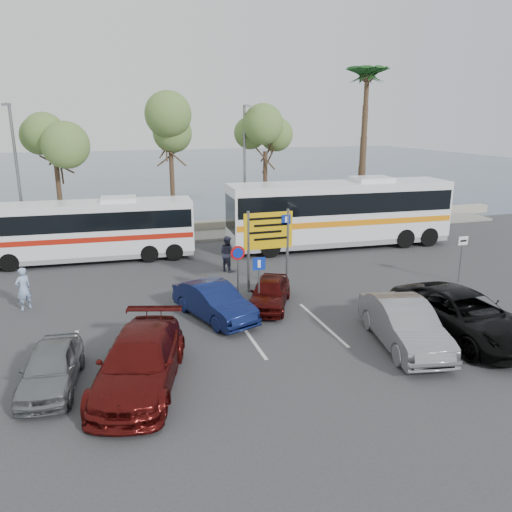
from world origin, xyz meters
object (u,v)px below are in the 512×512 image
object	(u,v)px
direction_sign	(268,237)
suv_black	(463,315)
car_red	(270,292)
pedestrian_near	(23,289)
street_lamp_right	(245,164)
car_blue	(214,301)
pedestrian_far	(227,254)
street_lamp_left	(17,171)
coach_bus_left	(89,232)
car_silver_a	(51,367)
car_maroon	(140,362)
car_silver_b	(404,324)
coach_bus_right	(339,215)

from	to	relation	value
direction_sign	suv_black	bearing A→B (deg)	-53.67
car_red	pedestrian_near	xyz separation A→B (m)	(-9.40, 2.69, 0.25)
street_lamp_right	car_blue	xyz separation A→B (m)	(-5.00, -12.77, -3.92)
car_red	pedestrian_far	distance (m)	5.28
street_lamp_left	coach_bus_left	xyz separation A→B (m)	(3.50, -3.02, -3.03)
car_silver_a	car_maroon	bearing A→B (deg)	-9.35
car_blue	direction_sign	bearing A→B (deg)	19.49
car_red	coach_bus_left	bearing A→B (deg)	153.66
car_silver_a	suv_black	distance (m)	13.45
car_blue	car_silver_b	distance (m)	6.95
street_lamp_right	car_red	distance (m)	13.16
coach_bus_right	direction_sign	bearing A→B (deg)	-136.89
coach_bus_right	suv_black	distance (m)	12.88
street_lamp_left	pedestrian_far	xyz separation A→B (m)	(10.00, -7.02, -3.70)
coach_bus_right	car_silver_a	world-z (taller)	coach_bus_right
street_lamp_right	suv_black	distance (m)	17.64
coach_bus_right	suv_black	bearing A→B (deg)	-97.16
street_lamp_right	direction_sign	size ratio (longest dim) A/B	2.23
pedestrian_near	coach_bus_right	bearing A→B (deg)	160.56
street_lamp_right	car_silver_a	bearing A→B (deg)	-122.83
car_blue	suv_black	distance (m)	8.95
car_maroon	pedestrian_near	xyz separation A→B (m)	(-3.87, 7.44, 0.12)
street_lamp_right	car_silver_b	size ratio (longest dim) A/B	1.71
street_lamp_right	coach_bus_right	size ratio (longest dim) A/B	0.61
coach_bus_right	car_maroon	size ratio (longest dim) A/B	2.54
car_silver_a	car_red	xyz separation A→B (m)	(7.93, 4.05, -0.00)
coach_bus_left	car_maroon	distance (m)	14.09
coach_bus_right	pedestrian_far	world-z (taller)	coach_bus_right
coach_bus_right	car_red	xyz separation A→B (m)	(-7.10, -8.03, -1.27)
coach_bus_left	car_maroon	bearing A→B (deg)	-84.42
car_red	suv_black	distance (m)	7.24
street_lamp_right	car_silver_b	distance (m)	17.45
car_silver_b	car_maroon	bearing A→B (deg)	-169.54
street_lamp_left	pedestrian_near	size ratio (longest dim) A/B	4.61
car_red	street_lamp_left	bearing A→B (deg)	157.23
street_lamp_left	car_silver_a	distance (m)	16.98
car_blue	pedestrian_far	world-z (taller)	pedestrian_far
coach_bus_left	street_lamp_left	bearing A→B (deg)	139.22
direction_sign	car_maroon	xyz separation A→B (m)	(-6.14, -6.70, -1.68)
pedestrian_far	coach_bus_left	bearing A→B (deg)	25.52
car_silver_a	car_silver_b	bearing A→B (deg)	3.20
coach_bus_right	pedestrian_far	xyz separation A→B (m)	(-7.50, -2.78, -0.99)
car_blue	car_red	xyz separation A→B (m)	(2.40, 0.49, -0.06)
coach_bus_left	direction_sign	bearing A→B (deg)	-44.22
pedestrian_far	street_lamp_left	bearing A→B (deg)	22.06
coach_bus_left	car_red	size ratio (longest dim) A/B	3.04
car_red	pedestrian_far	bearing A→B (deg)	121.30
car_silver_a	car_blue	distance (m)	6.58
coach_bus_right	pedestrian_near	world-z (taller)	coach_bus_right
car_maroon	suv_black	xyz separation A→B (m)	(11.03, 0.04, 0.04)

